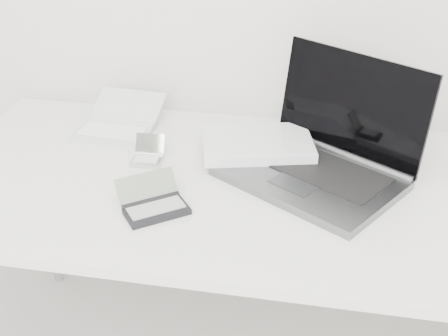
% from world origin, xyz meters
% --- Properties ---
extents(desk, '(1.60, 0.80, 0.73)m').
position_xyz_m(desk, '(0.00, 1.55, 0.68)').
color(desk, white).
rests_on(desk, ground).
extents(laptop_large, '(0.61, 0.53, 0.30)m').
position_xyz_m(laptop_large, '(0.16, 1.65, 0.78)').
color(laptop_large, slate).
rests_on(laptop_large, desk).
extents(netbook_open_white, '(0.23, 0.29, 0.07)m').
position_xyz_m(netbook_open_white, '(-0.41, 1.77, 0.75)').
color(netbook_open_white, silver).
rests_on(netbook_open_white, desk).
extents(pda_silver, '(0.08, 0.10, 0.06)m').
position_xyz_m(pda_silver, '(-0.26, 1.61, 0.74)').
color(pda_silver, silver).
rests_on(pda_silver, desk).
extents(palmtop_charcoal, '(0.19, 0.19, 0.07)m').
position_xyz_m(palmtop_charcoal, '(-0.18, 1.38, 0.75)').
color(palmtop_charcoal, black).
rests_on(palmtop_charcoal, desk).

